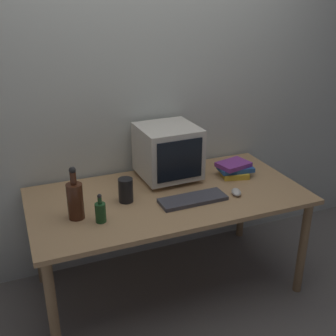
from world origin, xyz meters
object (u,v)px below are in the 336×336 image
at_px(keyboard, 193,199).
at_px(bottle_short, 100,212).
at_px(metal_canister, 126,190).
at_px(bottle_tall, 75,199).
at_px(computer_mouse, 236,192).
at_px(book_stack, 234,169).
at_px(crt_monitor, 168,152).

height_order(keyboard, bottle_short, bottle_short).
bearing_deg(metal_canister, bottle_short, -137.57).
bearing_deg(bottle_tall, bottle_short, -38.17).
height_order(bottle_tall, bottle_short, bottle_tall).
relative_size(computer_mouse, bottle_tall, 0.32).
bearing_deg(book_stack, computer_mouse, -117.82).
height_order(crt_monitor, bottle_short, crt_monitor).
xyz_separation_m(bottle_tall, bottle_short, (0.12, -0.09, -0.05)).
relative_size(bottle_short, metal_canister, 1.14).
relative_size(crt_monitor, bottle_short, 2.33).
bearing_deg(crt_monitor, metal_canister, -148.31).
bearing_deg(computer_mouse, metal_canister, -175.36).
relative_size(keyboard, book_stack, 1.61).
distance_m(bottle_tall, metal_canister, 0.33).
distance_m(bottle_tall, bottle_short, 0.16).
xyz_separation_m(crt_monitor, bottle_short, (-0.57, -0.41, -0.13)).
relative_size(crt_monitor, metal_canister, 2.66).
relative_size(bottle_tall, book_stack, 1.20).
height_order(computer_mouse, bottle_short, bottle_short).
distance_m(crt_monitor, metal_canister, 0.45).
bearing_deg(metal_canister, book_stack, 6.25).
xyz_separation_m(bottle_tall, book_stack, (1.13, 0.18, -0.07)).
height_order(keyboard, computer_mouse, computer_mouse).
xyz_separation_m(crt_monitor, bottle_tall, (-0.69, -0.32, -0.08)).
bearing_deg(crt_monitor, computer_mouse, -52.97).
bearing_deg(computer_mouse, bottle_tall, -165.58).
relative_size(crt_monitor, keyboard, 0.95).
height_order(keyboard, book_stack, book_stack).
bearing_deg(keyboard, crt_monitor, 91.06).
height_order(keyboard, metal_canister, metal_canister).
distance_m(bottle_tall, book_stack, 1.15).
height_order(keyboard, bottle_tall, bottle_tall).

